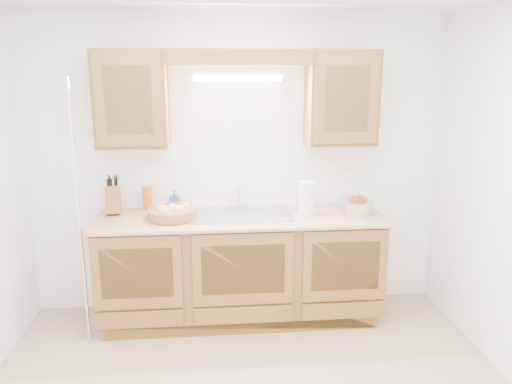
{
  "coord_description": "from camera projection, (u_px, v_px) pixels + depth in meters",
  "views": [
    {
      "loc": [
        -0.23,
        -2.67,
        2.04
      ],
      "look_at": [
        0.1,
        0.85,
        1.18
      ],
      "focal_mm": 35.0,
      "sensor_mm": 36.0,
      "label": 1
    }
  ],
  "objects": [
    {
      "name": "countertop",
      "position": [
        240.0,
        218.0,
        4.03
      ],
      "size": [
        2.3,
        0.63,
        0.04
      ],
      "primitive_type": "cube",
      "color": "tan",
      "rests_on": "base_cabinets"
    },
    {
      "name": "upper_cabinet_left",
      "position": [
        132.0,
        99.0,
        3.87
      ],
      "size": [
        0.55,
        0.33,
        0.75
      ],
      "primitive_type": "cube",
      "color": "brown",
      "rests_on": "room"
    },
    {
      "name": "soap_bottle",
      "position": [
        175.0,
        200.0,
        4.19
      ],
      "size": [
        0.1,
        0.1,
        0.16
      ],
      "primitive_type": "imported",
      "rotation": [
        0.0,
        0.0,
        0.36
      ],
      "color": "#234EAF",
      "rests_on": "countertop"
    },
    {
      "name": "apple_bowl",
      "position": [
        357.0,
        205.0,
        4.09
      ],
      "size": [
        0.35,
        0.35,
        0.15
      ],
      "rotation": [
        0.0,
        0.0,
        -0.3
      ],
      "color": "silver",
      "rests_on": "countertop"
    },
    {
      "name": "orange_canister",
      "position": [
        147.0,
        197.0,
        4.17
      ],
      "size": [
        0.09,
        0.09,
        0.22
      ],
      "rotation": [
        0.0,
        0.0,
        0.35
      ],
      "color": "#E6570C",
      "rests_on": "countertop"
    },
    {
      "name": "upper_cabinet_right",
      "position": [
        341.0,
        98.0,
        4.02
      ],
      "size": [
        0.55,
        0.33,
        0.75
      ],
      "primitive_type": "cube",
      "color": "brown",
      "rests_on": "room"
    },
    {
      "name": "sponge",
      "position": [
        175.0,
        208.0,
        4.22
      ],
      "size": [
        0.1,
        0.07,
        0.02
      ],
      "rotation": [
        0.0,
        0.0,
        -0.14
      ],
      "color": "#CC333F",
      "rests_on": "countertop"
    },
    {
      "name": "base_cabinets",
      "position": [
        241.0,
        268.0,
        4.15
      ],
      "size": [
        2.2,
        0.6,
        0.86
      ],
      "primitive_type": "cube",
      "color": "brown",
      "rests_on": "ground"
    },
    {
      "name": "valance",
      "position": [
        239.0,
        57.0,
        3.73
      ],
      "size": [
        2.2,
        0.05,
        0.12
      ],
      "primitive_type": "cube",
      "color": "brown",
      "rests_on": "room"
    },
    {
      "name": "fruit_basket",
      "position": [
        172.0,
        212.0,
        3.94
      ],
      "size": [
        0.41,
        0.41,
        0.12
      ],
      "rotation": [
        0.0,
        0.0,
        -0.06
      ],
      "color": "olive",
      "rests_on": "countertop"
    },
    {
      "name": "room",
      "position": [
        253.0,
        216.0,
        2.79
      ],
      "size": [
        3.52,
        3.5,
        2.5
      ],
      "color": "tan",
      "rests_on": "ground"
    },
    {
      "name": "paper_towel",
      "position": [
        307.0,
        198.0,
        4.04
      ],
      "size": [
        0.15,
        0.15,
        0.32
      ],
      "rotation": [
        0.0,
        0.0,
        -0.25
      ],
      "color": "silver",
      "rests_on": "countertop"
    },
    {
      "name": "sink",
      "position": [
        240.0,
        224.0,
        4.06
      ],
      "size": [
        0.84,
        0.46,
        0.36
      ],
      "color": "#9E9EA3",
      "rests_on": "countertop"
    },
    {
      "name": "knife_block",
      "position": [
        113.0,
        200.0,
        4.06
      ],
      "size": [
        0.13,
        0.2,
        0.33
      ],
      "rotation": [
        0.0,
        0.0,
        0.1
      ],
      "color": "brown",
      "rests_on": "countertop"
    },
    {
      "name": "outlet_plate",
      "position": [
        347.0,
        176.0,
        4.34
      ],
      "size": [
        0.08,
        0.01,
        0.12
      ],
      "primitive_type": "cube",
      "color": "white",
      "rests_on": "room"
    },
    {
      "name": "wire_shelf_pole",
      "position": [
        79.0,
        217.0,
        3.65
      ],
      "size": [
        0.03,
        0.03,
        2.0
      ],
      "primitive_type": "cylinder",
      "color": "silver",
      "rests_on": "ground"
    },
    {
      "name": "fluorescent_fixture",
      "position": [
        238.0,
        76.0,
        3.99
      ],
      "size": [
        0.76,
        0.08,
        0.08
      ],
      "color": "white",
      "rests_on": "room"
    }
  ]
}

